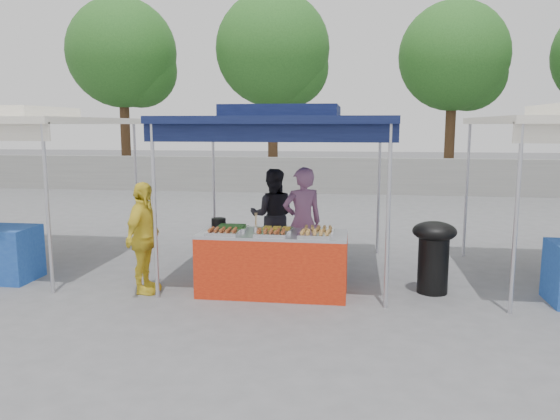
# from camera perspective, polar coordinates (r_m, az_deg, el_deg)

# --- Properties ---
(ground_plane) EXTENTS (80.00, 80.00, 0.00)m
(ground_plane) POSITION_cam_1_polar(r_m,az_deg,el_deg) (7.67, -0.63, -8.47)
(ground_plane) COLOR slate
(back_wall) EXTENTS (40.00, 0.25, 1.20)m
(back_wall) POSITION_cam_1_polar(r_m,az_deg,el_deg) (18.34, 4.52, 3.61)
(back_wall) COLOR gray
(back_wall) RESTS_ON ground_plane
(main_canopy) EXTENTS (3.20, 3.20, 2.57)m
(main_canopy) POSITION_cam_1_polar(r_m,az_deg,el_deg) (8.27, 0.36, 9.47)
(main_canopy) COLOR silver
(main_canopy) RESTS_ON ground_plane
(tree_0) EXTENTS (4.06, 4.06, 6.97)m
(tree_0) POSITION_cam_1_polar(r_m,az_deg,el_deg) (22.03, -15.75, 15.07)
(tree_0) COLOR #462E1B
(tree_0) RESTS_ON ground_plane
(tree_1) EXTENTS (4.06, 4.06, 6.98)m
(tree_1) POSITION_cam_1_polar(r_m,az_deg,el_deg) (20.31, -0.32, 15.96)
(tree_1) COLOR #462E1B
(tree_1) RESTS_ON ground_plane
(tree_2) EXTENTS (3.84, 3.84, 6.61)m
(tree_2) POSITION_cam_1_polar(r_m,az_deg,el_deg) (21.01, 18.05, 14.59)
(tree_2) COLOR #462E1B
(tree_2) RESTS_ON ground_plane
(vendor_table) EXTENTS (2.00, 0.80, 0.85)m
(vendor_table) POSITION_cam_1_polar(r_m,az_deg,el_deg) (7.45, -0.75, -5.58)
(vendor_table) COLOR red
(vendor_table) RESTS_ON ground_plane
(food_tray_fl) EXTENTS (0.42, 0.30, 0.07)m
(food_tray_fl) POSITION_cam_1_polar(r_m,az_deg,el_deg) (7.24, -6.02, -2.33)
(food_tray_fl) COLOR silver
(food_tray_fl) RESTS_ON vendor_table
(food_tray_fm) EXTENTS (0.42, 0.30, 0.07)m
(food_tray_fm) POSITION_cam_1_polar(r_m,az_deg,el_deg) (7.12, -0.94, -2.48)
(food_tray_fm) COLOR silver
(food_tray_fm) RESTS_ON vendor_table
(food_tray_fr) EXTENTS (0.42, 0.30, 0.07)m
(food_tray_fr) POSITION_cam_1_polar(r_m,az_deg,el_deg) (7.05, 3.63, -2.61)
(food_tray_fr) COLOR silver
(food_tray_fr) RESTS_ON vendor_table
(food_tray_bl) EXTENTS (0.42, 0.30, 0.07)m
(food_tray_bl) POSITION_cam_1_polar(r_m,az_deg,el_deg) (7.54, -5.08, -1.88)
(food_tray_bl) COLOR silver
(food_tray_bl) RESTS_ON vendor_table
(food_tray_bm) EXTENTS (0.42, 0.30, 0.07)m
(food_tray_bm) POSITION_cam_1_polar(r_m,az_deg,el_deg) (7.40, -0.34, -2.05)
(food_tray_bm) COLOR silver
(food_tray_bm) RESTS_ON vendor_table
(food_tray_br) EXTENTS (0.42, 0.30, 0.07)m
(food_tray_br) POSITION_cam_1_polar(r_m,az_deg,el_deg) (7.35, 4.03, -2.15)
(food_tray_br) COLOR silver
(food_tray_br) RESTS_ON vendor_table
(cooking_pot) EXTENTS (0.21, 0.21, 0.12)m
(cooking_pot) POSITION_cam_1_polar(r_m,az_deg,el_deg) (7.83, -6.44, -1.30)
(cooking_pot) COLOR black
(cooking_pot) RESTS_ON vendor_table
(skewer_cup) EXTENTS (0.08, 0.08, 0.09)m
(skewer_cup) POSITION_cam_1_polar(r_m,az_deg,el_deg) (7.27, -2.49, -2.14)
(skewer_cup) COLOR silver
(skewer_cup) RESTS_ON vendor_table
(wok_burner) EXTENTS (0.59, 0.59, 1.00)m
(wok_burner) POSITION_cam_1_polar(r_m,az_deg,el_deg) (7.74, 15.76, -4.10)
(wok_burner) COLOR black
(wok_burner) RESTS_ON ground_plane
(crate_left) EXTENTS (0.51, 0.36, 0.31)m
(crate_left) POSITION_cam_1_polar(r_m,az_deg,el_deg) (8.16, -2.87, -6.28)
(crate_left) COLOR #1535AF
(crate_left) RESTS_ON ground_plane
(crate_right) EXTENTS (0.50, 0.35, 0.30)m
(crate_right) POSITION_cam_1_polar(r_m,az_deg,el_deg) (8.12, 2.02, -6.39)
(crate_right) COLOR #1535AF
(crate_right) RESTS_ON ground_plane
(crate_stacked) EXTENTS (0.49, 0.35, 0.30)m
(crate_stacked) POSITION_cam_1_polar(r_m,az_deg,el_deg) (8.04, 2.03, -4.34)
(crate_stacked) COLOR #1535AF
(crate_stacked) RESTS_ON crate_right
(vendor_woman) EXTENTS (0.72, 0.60, 1.67)m
(vendor_woman) POSITION_cam_1_polar(r_m,az_deg,el_deg) (8.21, 2.35, -1.31)
(vendor_woman) COLOR #945E87
(vendor_woman) RESTS_ON ground_plane
(helper_man) EXTENTS (0.83, 0.68, 1.57)m
(helper_man) POSITION_cam_1_polar(r_m,az_deg,el_deg) (9.13, -0.78, -0.58)
(helper_man) COLOR black
(helper_man) RESTS_ON ground_plane
(customer_person) EXTENTS (0.42, 0.91, 1.53)m
(customer_person) POSITION_cam_1_polar(r_m,az_deg,el_deg) (7.65, -14.08, -2.86)
(customer_person) COLOR yellow
(customer_person) RESTS_ON ground_plane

